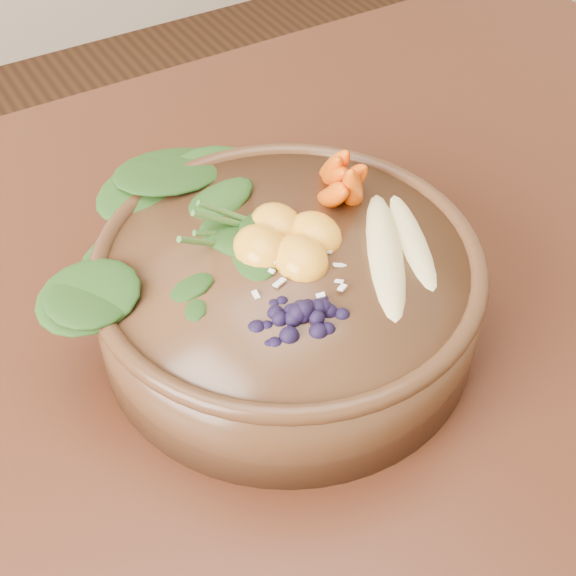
% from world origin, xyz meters
% --- Properties ---
extents(dining_table, '(1.60, 0.90, 0.75)m').
position_xyz_m(dining_table, '(0.00, 0.00, 0.66)').
color(dining_table, '#331C0C').
rests_on(dining_table, ground).
extents(stoneware_bowl, '(0.42, 0.42, 0.09)m').
position_xyz_m(stoneware_bowl, '(0.11, -0.02, 0.79)').
color(stoneware_bowl, '#502F18').
rests_on(stoneware_bowl, dining_table).
extents(kale_heap, '(0.27, 0.26, 0.05)m').
position_xyz_m(kale_heap, '(0.09, 0.06, 0.86)').
color(kale_heap, '#244916').
rests_on(kale_heap, stoneware_bowl).
extents(carrot_cluster, '(0.09, 0.09, 0.09)m').
position_xyz_m(carrot_cluster, '(0.20, 0.03, 0.88)').
color(carrot_cluster, '#EB5407').
rests_on(carrot_cluster, stoneware_bowl).
extents(banana_halves, '(0.13, 0.16, 0.03)m').
position_xyz_m(banana_halves, '(0.20, -0.05, 0.85)').
color(banana_halves, '#E0CC84').
rests_on(banana_halves, stoneware_bowl).
extents(mandarin_cluster, '(0.13, 0.13, 0.04)m').
position_xyz_m(mandarin_cluster, '(0.12, -0.00, 0.85)').
color(mandarin_cluster, orange).
rests_on(mandarin_cluster, stoneware_bowl).
extents(blueberry_pile, '(0.18, 0.16, 0.04)m').
position_xyz_m(blueberry_pile, '(0.09, -0.08, 0.86)').
color(blueberry_pile, black).
rests_on(blueberry_pile, stoneware_bowl).
extents(coconut_flakes, '(0.12, 0.11, 0.01)m').
position_xyz_m(coconut_flakes, '(0.10, -0.04, 0.84)').
color(coconut_flakes, white).
rests_on(coconut_flakes, stoneware_bowl).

